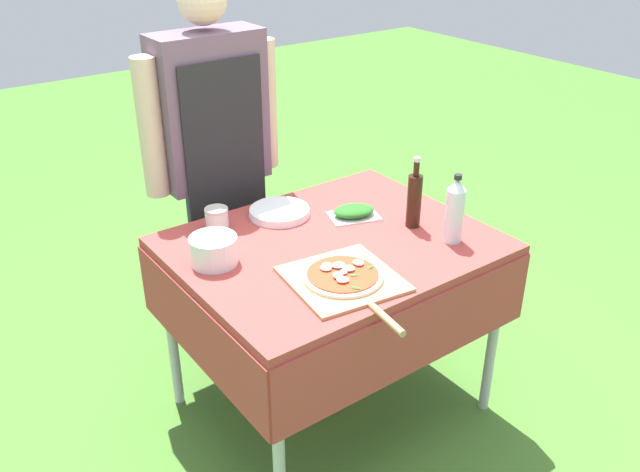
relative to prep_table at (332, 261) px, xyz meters
name	(u,v)px	position (x,y,z in m)	size (l,w,h in m)	color
ground_plane	(331,403)	(0.00, 0.00, -0.71)	(12.00, 12.00, 0.00)	#477A2D
prep_table	(332,261)	(0.00, 0.00, 0.00)	(1.16, 0.94, 0.79)	#A83D38
person_cook	(214,147)	(-0.12, 0.67, 0.29)	(0.63, 0.21, 1.68)	#333D56
pizza_on_peel	(344,278)	(-0.14, -0.25, 0.10)	(0.40, 0.55, 0.05)	tan
oil_bottle	(414,199)	(0.33, -0.08, 0.20)	(0.06, 0.06, 0.29)	black
water_bottle	(455,210)	(0.37, -0.26, 0.21)	(0.07, 0.07, 0.27)	silver
herb_container	(354,212)	(0.20, 0.12, 0.11)	(0.23, 0.19, 0.05)	silver
mixing_tub	(214,250)	(-0.43, 0.12, 0.13)	(0.17, 0.17, 0.10)	silver
plate_stack	(279,212)	(-0.04, 0.30, 0.10)	(0.25, 0.25, 0.03)	white
sauce_jar	(217,221)	(-0.30, 0.34, 0.13)	(0.09, 0.09, 0.09)	silver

